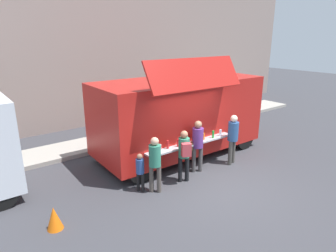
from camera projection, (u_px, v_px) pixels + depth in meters
ground_plane at (216, 186)px, 8.56m from camera, size 60.00×60.00×0.00m
curb_strip at (47, 155)px, 10.59m from camera, size 28.00×1.60×0.15m
building_behind at (35, 46)px, 13.06m from camera, size 32.00×2.40×7.45m
food_truck_main at (180, 114)px, 10.48m from camera, size 6.05×3.10×3.57m
traffic_cone_orange at (54, 218)px, 6.57m from camera, size 0.36×0.36×0.55m
trash_bin at (215, 112)px, 15.04m from camera, size 0.60×0.60×0.88m
customer_front_ordering at (197, 142)px, 9.17m from camera, size 0.54×0.40×1.69m
customer_mid_with_backpack at (184, 151)px, 8.51m from camera, size 0.42×0.52×1.59m
customer_rear_waiting at (155, 160)px, 7.95m from camera, size 0.33×0.33×1.61m
customer_extra_browsing at (233, 135)px, 9.75m from camera, size 0.35×0.35×1.71m
child_near_queue at (140, 169)px, 8.06m from camera, size 0.23×0.23×1.13m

